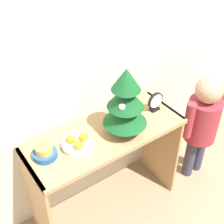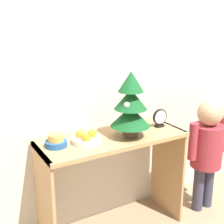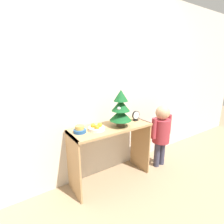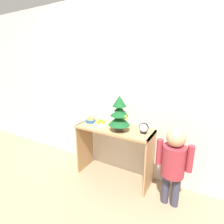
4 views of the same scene
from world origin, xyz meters
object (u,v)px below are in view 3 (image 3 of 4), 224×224
object	(u,v)px
fruit_bowl	(97,128)
child_figure	(161,130)
mini_tree	(121,108)
singing_bowl	(80,130)
desk_clock	(136,116)

from	to	relation	value
fruit_bowl	child_figure	bearing A→B (deg)	-6.32
mini_tree	singing_bowl	world-z (taller)	mini_tree
singing_bowl	fruit_bowl	bearing A→B (deg)	-10.96
mini_tree	child_figure	xyz separation A→B (m)	(0.71, -0.06, -0.42)
fruit_bowl	singing_bowl	distance (m)	0.20
mini_tree	fruit_bowl	xyz separation A→B (m)	(-0.32, 0.05, -0.20)
desk_clock	fruit_bowl	bearing A→B (deg)	-179.06
fruit_bowl	desk_clock	world-z (taller)	desk_clock
singing_bowl	desk_clock	size ratio (longest dim) A/B	1.02
mini_tree	child_figure	distance (m)	0.83
singing_bowl	child_figure	bearing A→B (deg)	-7.08
child_figure	desk_clock	bearing A→B (deg)	162.91
desk_clock	mini_tree	bearing A→B (deg)	-168.88
mini_tree	desk_clock	world-z (taller)	mini_tree
fruit_bowl	desk_clock	distance (m)	0.63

